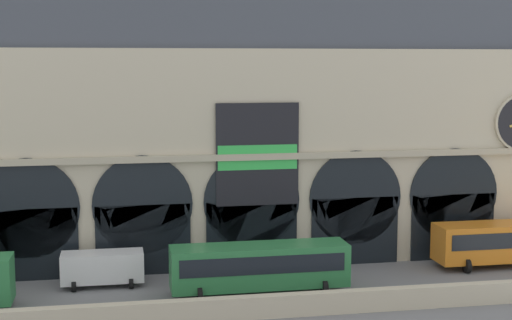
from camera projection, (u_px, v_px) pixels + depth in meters
The scene contains 6 objects.
ground_plane at pixel (266, 290), 47.13m from camera, with size 200.00×200.00×0.00m, color slate.
quay_parapet_wall at pixel (283, 305), 42.18m from camera, with size 90.00×0.70×1.28m, color beige.
station_building at pixel (246, 128), 52.98m from camera, with size 46.04×4.95×20.08m.
van_midwest at pixel (103, 267), 47.85m from camera, with size 5.20×2.48×2.20m.
bus_center at pixel (260, 266), 46.12m from camera, with size 11.00×3.25×3.10m.
bus_east at pixel (511, 241), 52.54m from camera, with size 11.00×3.25×3.10m.
Camera 1 is at (-9.05, -44.77, 14.23)m, focal length 52.45 mm.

